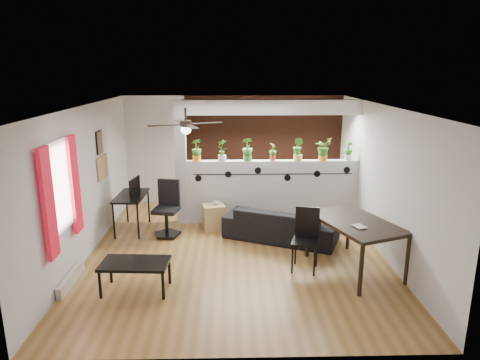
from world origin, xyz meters
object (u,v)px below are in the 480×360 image
object	(u,v)px
potted_plant_3	(273,151)
potted_plant_5	(323,148)
cube_shelf	(214,217)
computer_desk	(131,198)
potted_plant_4	(298,148)
sofa	(281,224)
potted_plant_6	(348,150)
coffee_table	(135,265)
potted_plant_2	(247,149)
cup	(216,203)
office_chair	(167,212)
potted_plant_0	(197,149)
potted_plant_1	(222,149)
folding_chair	(306,233)
ceiling_fan	(186,126)
dining_table	(355,226)

from	to	relation	value
potted_plant_3	potted_plant_5	bearing A→B (deg)	0.00
cube_shelf	computer_desk	bearing A→B (deg)	168.19
potted_plant_4	cube_shelf	xyz separation A→B (m)	(-1.76, -0.42, -1.35)
sofa	cube_shelf	bearing A→B (deg)	0.35
potted_plant_6	coffee_table	world-z (taller)	potted_plant_6
potted_plant_2	potted_plant_3	world-z (taller)	potted_plant_2
cup	office_chair	world-z (taller)	office_chair
potted_plant_0	potted_plant_2	size ratio (longest dim) A/B	0.95
potted_plant_5	potted_plant_1	bearing A→B (deg)	180.00
potted_plant_5	folding_chair	world-z (taller)	potted_plant_5
potted_plant_3	cube_shelf	bearing A→B (deg)	-161.23
coffee_table	potted_plant_5	bearing A→B (deg)	41.17
computer_desk	potted_plant_2	bearing A→B (deg)	10.77
ceiling_fan	potted_plant_6	size ratio (longest dim) A/B	2.96
potted_plant_6	dining_table	distance (m)	2.49
potted_plant_4	folding_chair	size ratio (longest dim) A/B	0.47
potted_plant_4	coffee_table	distance (m)	4.24
cup	office_chair	size ratio (longest dim) A/B	0.11
potted_plant_6	sofa	size ratio (longest dim) A/B	0.20
potted_plant_4	cube_shelf	size ratio (longest dim) A/B	0.93
ceiling_fan	cup	bearing A→B (deg)	73.19
potted_plant_1	potted_plant_6	bearing A→B (deg)	-0.00
cup	potted_plant_3	bearing A→B (deg)	19.51
potted_plant_5	computer_desk	size ratio (longest dim) A/B	0.46
potted_plant_3	coffee_table	bearing A→B (deg)	-128.09
potted_plant_6	cube_shelf	bearing A→B (deg)	-171.53
potted_plant_1	potted_plant_4	size ratio (longest dim) A/B	0.94
potted_plant_6	computer_desk	world-z (taller)	potted_plant_6
potted_plant_5	computer_desk	bearing A→B (deg)	-173.50
ceiling_fan	potted_plant_5	distance (m)	3.28
potted_plant_3	potted_plant_5	xyz separation A→B (m)	(1.05, 0.00, 0.06)
office_chair	folding_chair	distance (m)	2.90
computer_desk	folding_chair	distance (m)	3.69
ceiling_fan	dining_table	distance (m)	3.18
potted_plant_6	office_chair	size ratio (longest dim) A/B	0.37
potted_plant_6	office_chair	world-z (taller)	potted_plant_6
potted_plant_1	folding_chair	world-z (taller)	potted_plant_1
potted_plant_0	ceiling_fan	bearing A→B (deg)	-90.64
computer_desk	folding_chair	bearing A→B (deg)	-28.69
potted_plant_5	dining_table	world-z (taller)	potted_plant_5
sofa	cup	xyz separation A→B (m)	(-1.27, 0.56, 0.27)
potted_plant_5	potted_plant_2	bearing A→B (deg)	180.00
coffee_table	folding_chair	bearing A→B (deg)	15.03
potted_plant_3	dining_table	world-z (taller)	potted_plant_3
potted_plant_2	potted_plant_6	xyz separation A→B (m)	(2.11, -0.00, -0.04)
sofa	potted_plant_5	bearing A→B (deg)	-111.34
potted_plant_5	ceiling_fan	bearing A→B (deg)	-145.85
potted_plant_5	potted_plant_6	distance (m)	0.53
dining_table	sofa	bearing A→B (deg)	127.88
potted_plant_3	dining_table	xyz separation A→B (m)	(1.12, -2.31, -0.79)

